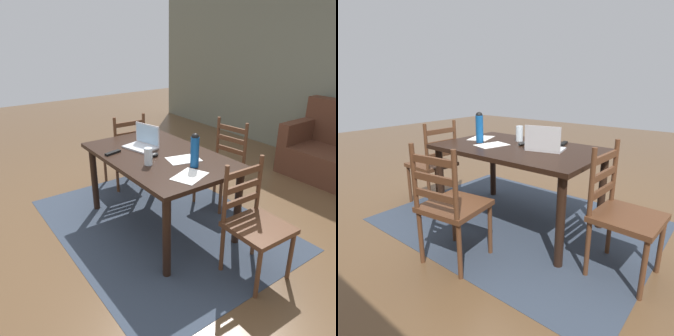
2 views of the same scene
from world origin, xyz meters
TOP-DOWN VIEW (x-y plane):
  - ground_plane at (0.00, 0.00)m, footprint 14.00×14.00m
  - area_rug at (0.00, 0.00)m, footprint 2.53×1.93m
  - dining_table at (0.00, 0.00)m, footprint 1.52×0.96m
  - chair_right_far at (1.05, 0.19)m, footprint 0.45×0.45m
  - chair_far_head at (-0.01, 0.85)m, footprint 0.50×0.50m
  - chair_left_far at (-1.05, 0.19)m, footprint 0.46×0.46m
  - laptop at (-0.27, -0.01)m, footprint 0.36×0.29m
  - water_bottle at (0.43, 0.08)m, footprint 0.08×0.08m
  - drinking_glass at (0.16, -0.22)m, footprint 0.07×0.07m
  - computer_mouse at (0.02, -0.07)m, footprint 0.07×0.11m
  - tv_remote at (-0.28, -0.35)m, footprint 0.08×0.18m
  - paper_stack_left at (0.57, -0.09)m, footprint 0.30×0.35m
  - paper_stack_right at (0.24, 0.11)m, footprint 0.27×0.34m

SIDE VIEW (x-z plane):
  - ground_plane at x=0.00m, z-range 0.00..0.00m
  - area_rug at x=0.00m, z-range 0.00..0.01m
  - chair_right_far at x=1.05m, z-range -0.01..0.94m
  - chair_far_head at x=-0.01m, z-range -0.01..0.94m
  - chair_left_far at x=-1.05m, z-range -0.01..0.94m
  - dining_table at x=0.00m, z-range 0.29..1.06m
  - paper_stack_left at x=0.57m, z-range 0.77..0.78m
  - paper_stack_right at x=0.24m, z-range 0.77..0.78m
  - tv_remote at x=-0.28m, z-range 0.77..0.79m
  - computer_mouse at x=0.02m, z-range 0.77..0.81m
  - laptop at x=-0.27m, z-range 0.72..0.94m
  - drinking_glass at x=0.16m, z-range 0.77..0.93m
  - water_bottle at x=0.43m, z-range 0.78..1.08m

